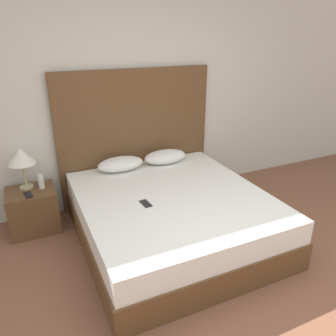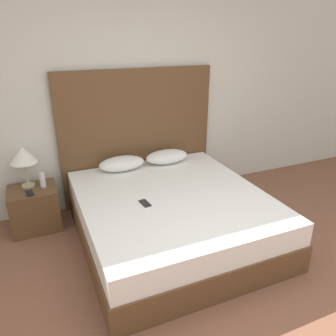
{
  "view_description": "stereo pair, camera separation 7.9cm",
  "coord_description": "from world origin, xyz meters",
  "px_view_note": "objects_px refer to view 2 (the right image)",
  "views": [
    {
      "loc": [
        -1.32,
        -1.36,
        2.05
      ],
      "look_at": [
        -0.03,
        1.42,
        0.77
      ],
      "focal_mm": 35.0,
      "sensor_mm": 36.0,
      "label": 1
    },
    {
      "loc": [
        -1.24,
        -1.39,
        2.05
      ],
      "look_at": [
        -0.03,
        1.42,
        0.77
      ],
      "focal_mm": 35.0,
      "sensor_mm": 36.0,
      "label": 2
    }
  ],
  "objects_px": {
    "phone_on_nightstand": "(30,193)",
    "bed": "(172,216)",
    "nightstand": "(35,208)",
    "phone_on_bed": "(145,203)",
    "table_lamp": "(23,156)"
  },
  "relations": [
    {
      "from": "bed",
      "to": "table_lamp",
      "type": "xyz_separation_m",
      "value": [
        -1.34,
        0.87,
        0.58
      ]
    },
    {
      "from": "phone_on_nightstand",
      "to": "bed",
      "type": "bearing_deg",
      "value": -26.82
    },
    {
      "from": "phone_on_bed",
      "to": "nightstand",
      "type": "bearing_deg",
      "value": 139.08
    },
    {
      "from": "nightstand",
      "to": "table_lamp",
      "type": "xyz_separation_m",
      "value": [
        -0.02,
        0.09,
        0.59
      ]
    },
    {
      "from": "nightstand",
      "to": "phone_on_nightstand",
      "type": "height_order",
      "value": "phone_on_nightstand"
    },
    {
      "from": "phone_on_bed",
      "to": "phone_on_nightstand",
      "type": "xyz_separation_m",
      "value": [
        -1.01,
        0.75,
        -0.04
      ]
    },
    {
      "from": "phone_on_nightstand",
      "to": "phone_on_bed",
      "type": "bearing_deg",
      "value": -36.55
    },
    {
      "from": "bed",
      "to": "phone_on_nightstand",
      "type": "bearing_deg",
      "value": 153.18
    },
    {
      "from": "table_lamp",
      "to": "nightstand",
      "type": "bearing_deg",
      "value": -74.58
    },
    {
      "from": "phone_on_bed",
      "to": "nightstand",
      "type": "relative_size",
      "value": 0.31
    },
    {
      "from": "phone_on_nightstand",
      "to": "table_lamp",
      "type": "bearing_deg",
      "value": 90.76
    },
    {
      "from": "nightstand",
      "to": "phone_on_bed",
      "type": "bearing_deg",
      "value": -40.92
    },
    {
      "from": "nightstand",
      "to": "phone_on_nightstand",
      "type": "xyz_separation_m",
      "value": [
        -0.02,
        -0.11,
        0.24
      ]
    },
    {
      "from": "bed",
      "to": "nightstand",
      "type": "distance_m",
      "value": 1.53
    },
    {
      "from": "bed",
      "to": "nightstand",
      "type": "bearing_deg",
      "value": 149.17
    }
  ]
}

